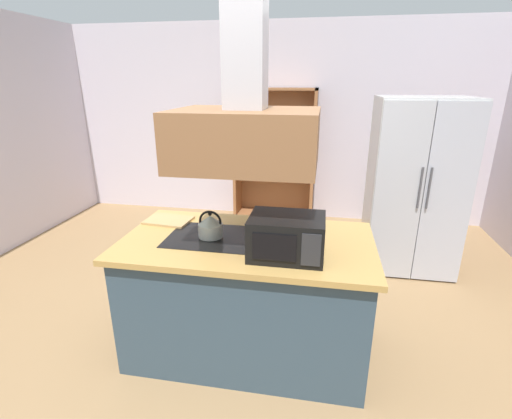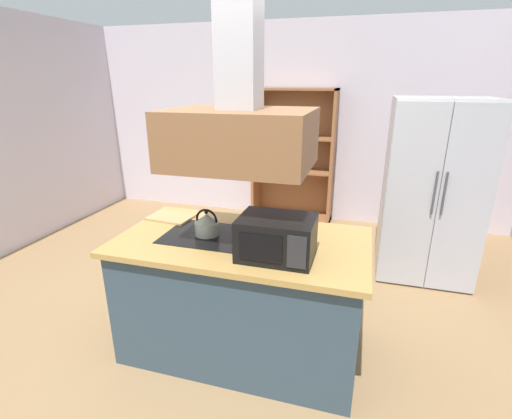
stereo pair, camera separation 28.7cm
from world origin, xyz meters
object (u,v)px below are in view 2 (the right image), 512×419
Objects in this scene: kettle at (207,224)px; dish_cabinet at (293,164)px; refrigerator at (431,191)px; cutting_board at (171,217)px; microwave at (277,238)px.

dish_cabinet is at bearing 88.49° from kettle.
kettle is at bearing -91.51° from dish_cabinet.
dish_cabinet is (-1.63, 1.22, -0.08)m from refrigerator.
kettle reaches higher than cutting_board.
microwave reaches higher than kettle.
microwave is (-1.15, -1.85, 0.13)m from refrigerator.
microwave is at bearing -24.13° from cutting_board.
refrigerator is 0.97× the size of dish_cabinet.
dish_cabinet reaches higher than cutting_board.
kettle is 0.59m from microwave.
dish_cabinet reaches higher than microwave.
refrigerator is 2.37m from kettle.
microwave is (0.48, -3.07, 0.22)m from dish_cabinet.
cutting_board is (-2.12, -1.42, 0.01)m from refrigerator.
dish_cabinet is at bearing 98.83° from microwave.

